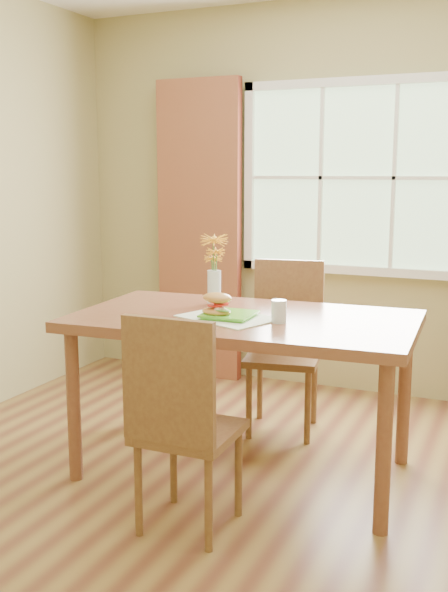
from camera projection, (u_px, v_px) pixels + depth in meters
room at (257, 217)px, 3.03m from camera, size 4.24×3.84×2.74m
window at (357, 178)px, 4.69m from camera, size 1.62×0.06×1.32m
curtain_left at (199, 232)px, 5.14m from camera, size 0.65×0.08×2.20m
dining_table at (244, 332)px, 3.50m from camera, size 1.75×1.05×0.83m
chair_near at (180, 416)px, 2.90m from camera, size 0.41×0.41×0.98m
chair_far at (286, 337)px, 4.18m from camera, size 0.49×0.49×1.02m
placemat at (228, 318)px, 3.43m from camera, size 0.54×0.47×0.01m
plate at (229, 316)px, 3.42m from camera, size 0.25×0.25×0.01m
croissant_sandwich at (217, 304)px, 3.39m from camera, size 0.16×0.12×0.12m
water_glass at (279, 312)px, 3.32m from camera, size 0.07×0.07×0.11m
flower_vase at (214, 262)px, 3.74m from camera, size 0.16×0.16×0.38m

